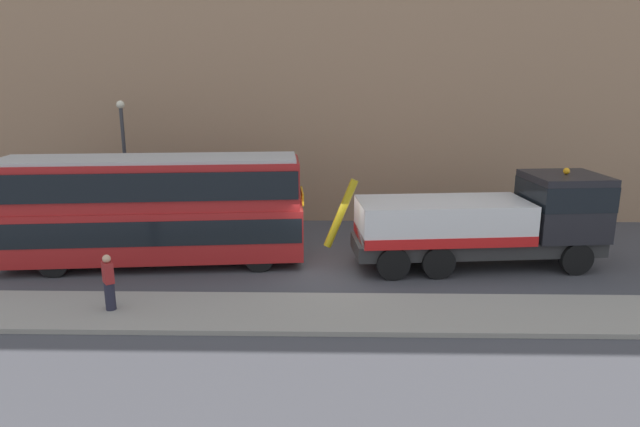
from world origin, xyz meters
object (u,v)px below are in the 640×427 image
Objects in this scene: recovery_tow_truck at (490,220)px; pedestrian_onlooker at (109,283)px; street_lamp at (125,154)px; double_decker_bus at (152,207)px.

recovery_tow_truck reaches higher than pedestrian_onlooker.
street_lamp is (-2.73, 9.48, 2.49)m from pedestrian_onlooker.
double_decker_bus is 6.55× the size of pedestrian_onlooker.
double_decker_bus reaches higher than pedestrian_onlooker.
recovery_tow_truck is 15.96m from street_lamp.
pedestrian_onlooker is 0.29× the size of street_lamp.
street_lamp is at bearing 156.33° from recovery_tow_truck.
recovery_tow_truck is 1.76× the size of street_lamp.
double_decker_bus reaches higher than recovery_tow_truck.
double_decker_bus is at bearing -61.44° from street_lamp.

